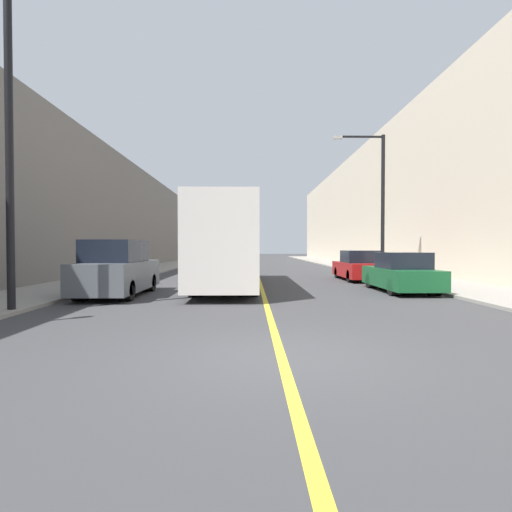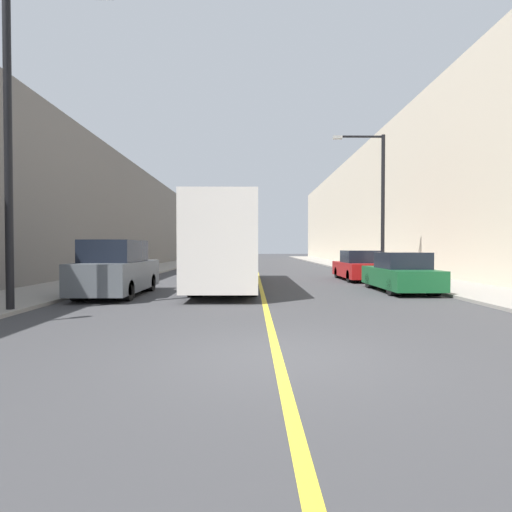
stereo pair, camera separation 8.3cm
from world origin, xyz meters
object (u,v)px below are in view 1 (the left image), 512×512
object	(u,v)px
car_right_near	(401,274)
street_lamp_left	(18,127)
bus	(229,244)
street_lamp_right	(378,196)
car_right_mid	(359,267)
parked_suv_left	(117,270)

from	to	relation	value
car_right_near	street_lamp_left	xyz separation A→B (m)	(-11.92, -4.92, 4.16)
bus	street_lamp_right	world-z (taller)	street_lamp_right
car_right_near	street_lamp_left	bearing A→B (deg)	-157.56
street_lamp_left	street_lamp_right	bearing A→B (deg)	40.59
bus	car_right_near	size ratio (longest dim) A/B	2.52
street_lamp_right	car_right_mid	bearing A→B (deg)	-147.67
car_right_mid	street_lamp_right	bearing A→B (deg)	32.33
car_right_mid	street_lamp_left	distance (m)	16.21
parked_suv_left	car_right_near	xyz separation A→B (m)	(10.62, 1.20, -0.22)
parked_suv_left	car_right_mid	distance (m)	12.39
parked_suv_left	car_right_mid	bearing A→B (deg)	32.39
street_lamp_left	car_right_mid	bearing A→B (deg)	41.37
bus	car_right_mid	xyz separation A→B (m)	(6.67, 3.50, -1.18)
car_right_mid	street_lamp_left	bearing A→B (deg)	-138.63
parked_suv_left	car_right_mid	xyz separation A→B (m)	(10.46, 6.64, -0.21)
car_right_near	parked_suv_left	bearing A→B (deg)	-173.55
street_lamp_right	parked_suv_left	bearing A→B (deg)	-147.61
parked_suv_left	street_lamp_left	size ratio (longest dim) A/B	0.56
car_right_mid	street_lamp_right	size ratio (longest dim) A/B	0.59
street_lamp_left	bus	bearing A→B (deg)	53.42
bus	car_right_mid	distance (m)	7.62
bus	car_right_mid	bearing A→B (deg)	27.68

